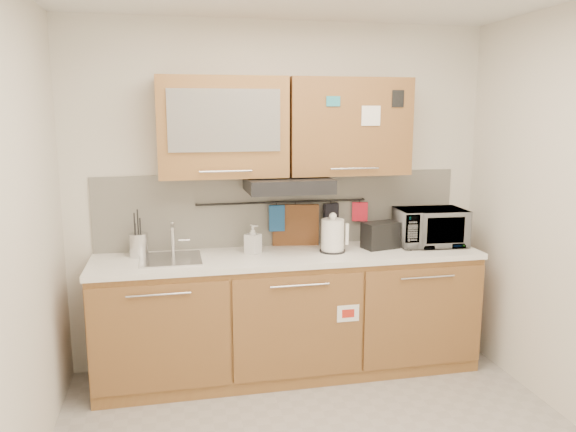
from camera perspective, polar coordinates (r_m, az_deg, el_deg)
name	(u,v)px	position (r m, az deg, el deg)	size (l,w,h in m)	color
wall_back	(281,196)	(4.32, -0.69, 2.05)	(3.20, 3.20, 0.00)	silver
wall_left	(1,255)	(2.86, -27.16, -3.51)	(3.00, 3.00, 0.00)	silver
base_cabinet	(290,321)	(4.25, 0.16, -10.57)	(2.80, 0.64, 0.88)	olive
countertop	(290,256)	(4.10, 0.18, -4.12)	(2.82, 0.62, 0.04)	white
backsplash	(282,209)	(4.32, -0.66, 0.71)	(2.80, 0.02, 0.56)	silver
upper_cabinets	(285,127)	(4.10, -0.28, 9.04)	(1.82, 0.37, 0.70)	olive
range_hood	(288,185)	(4.06, 0.00, 3.21)	(0.60, 0.46, 0.10)	black
sink	(171,259)	(4.02, -11.81, -4.27)	(0.42, 0.40, 0.26)	silver
utensil_rail	(283,202)	(4.27, -0.56, 1.42)	(0.02, 0.02, 1.30)	black
utensil_crock	(139,245)	(4.13, -14.92, -2.83)	(0.17, 0.17, 0.34)	silver
kettle	(333,236)	(4.14, 4.57, -2.06)	(0.22, 0.20, 0.29)	white
toaster	(381,235)	(4.29, 9.38, -1.91)	(0.29, 0.21, 0.20)	black
microwave	(430,227)	(4.46, 14.22, -1.10)	(0.51, 0.35, 0.28)	#999999
soap_bottle	(253,239)	(4.09, -3.58, -2.35)	(0.10, 0.10, 0.21)	#999999
cutting_board	(296,233)	(4.32, 0.78, -1.70)	(0.36, 0.03, 0.44)	brown
oven_mitt	(277,218)	(4.27, -1.15, -0.22)	(0.12, 0.03, 0.20)	#1D4E89
dark_pouch	(331,216)	(4.37, 4.39, 0.03)	(0.12, 0.04, 0.19)	black
pot_holder	(360,212)	(4.44, 7.31, 0.44)	(0.12, 0.02, 0.15)	red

